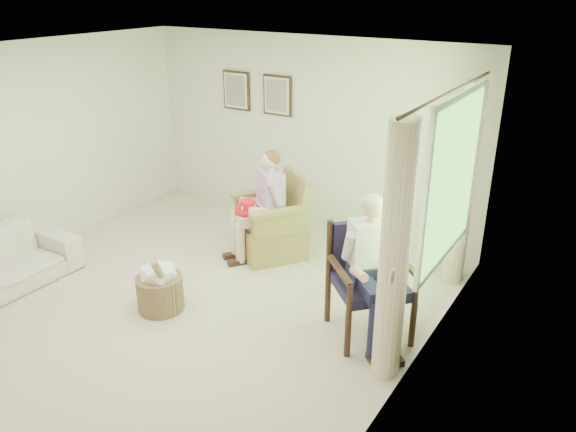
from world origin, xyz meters
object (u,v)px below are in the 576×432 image
object	(u,v)px
wood_armchair	(375,276)
hatbox	(159,286)
red_hat	(248,208)
person_dark	(369,259)
wicker_armchair	(272,229)
person_wicker	(265,199)

from	to	relation	value
wood_armchair	hatbox	distance (m)	2.25
red_hat	person_dark	bearing A→B (deg)	-21.47
wicker_armchair	hatbox	xyz separation A→B (m)	(-0.26, -1.75, -0.05)
wood_armchair	person_dark	bearing A→B (deg)	-136.18
person_dark	red_hat	world-z (taller)	person_dark
wood_armchair	hatbox	xyz separation A→B (m)	(-2.05, -0.87, -0.32)
wicker_armchair	red_hat	size ratio (longest dim) A/B	3.18
wood_armchair	person_wicker	world-z (taller)	person_wicker
person_wicker	hatbox	distance (m)	1.71
wicker_armchair	person_dark	bearing A→B (deg)	4.94
wood_armchair	person_wicker	xyz separation A→B (m)	(-1.79, 0.74, 0.19)
person_wicker	person_dark	size ratio (longest dim) A/B	0.94
wood_armchair	red_hat	bearing A→B (deg)	117.08
person_dark	hatbox	xyz separation A→B (m)	(-2.05, -0.69, -0.57)
red_hat	wicker_armchair	bearing A→B (deg)	62.83
person_wicker	red_hat	world-z (taller)	person_wicker
person_wicker	hatbox	bearing A→B (deg)	-63.53
red_hat	hatbox	distance (m)	1.51
red_hat	hatbox	world-z (taller)	red_hat
person_wicker	person_dark	world-z (taller)	person_dark
wood_armchair	person_wicker	bearing A→B (deg)	111.33
wicker_armchair	person_wicker	distance (m)	0.48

